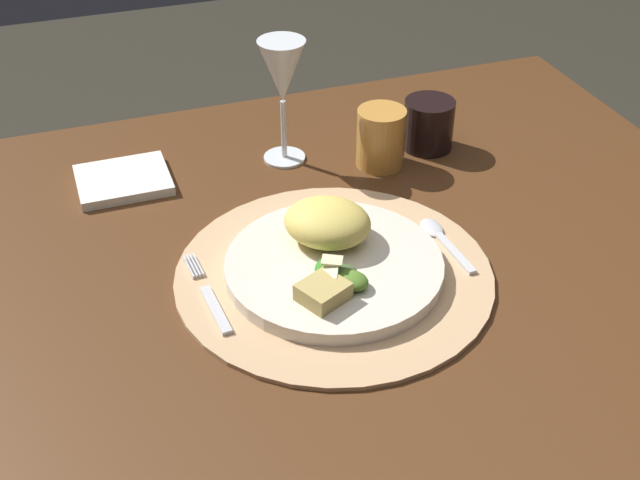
% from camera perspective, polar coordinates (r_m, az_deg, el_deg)
% --- Properties ---
extents(dining_table, '(1.11, 0.92, 0.76)m').
position_cam_1_polar(dining_table, '(1.16, 1.35, -8.50)').
color(dining_table, '#4E2D16').
rests_on(dining_table, ground).
extents(placemat, '(0.38, 0.38, 0.01)m').
position_cam_1_polar(placemat, '(1.01, 0.95, -2.34)').
color(placemat, tan).
rests_on(placemat, dining_table).
extents(dinner_plate, '(0.26, 0.26, 0.02)m').
position_cam_1_polar(dinner_plate, '(1.00, 0.95, -1.81)').
color(dinner_plate, silver).
rests_on(dinner_plate, placemat).
extents(pasta_serving, '(0.14, 0.14, 0.05)m').
position_cam_1_polar(pasta_serving, '(1.02, 0.51, 1.19)').
color(pasta_serving, '#E4C85C').
rests_on(pasta_serving, dinner_plate).
extents(salad_greens, '(0.09, 0.07, 0.03)m').
position_cam_1_polar(salad_greens, '(0.96, 1.00, -2.55)').
color(salad_greens, '#445A30').
rests_on(salad_greens, dinner_plate).
extents(bread_piece, '(0.06, 0.06, 0.02)m').
position_cam_1_polar(bread_piece, '(0.94, 0.20, -3.50)').
color(bread_piece, tan).
rests_on(bread_piece, dinner_plate).
extents(fork, '(0.02, 0.15, 0.00)m').
position_cam_1_polar(fork, '(0.98, -7.52, -3.78)').
color(fork, silver).
rests_on(fork, placemat).
extents(spoon, '(0.03, 0.12, 0.01)m').
position_cam_1_polar(spoon, '(1.08, 8.05, 0.28)').
color(spoon, silver).
rests_on(spoon, placemat).
extents(napkin, '(0.13, 0.11, 0.01)m').
position_cam_1_polar(napkin, '(1.21, -13.14, 3.96)').
color(napkin, white).
rests_on(napkin, dining_table).
extents(wine_glass, '(0.07, 0.07, 0.18)m').
position_cam_1_polar(wine_glass, '(1.18, -2.57, 11.03)').
color(wine_glass, silver).
rests_on(wine_glass, dining_table).
extents(amber_tumbler, '(0.07, 0.07, 0.09)m').
position_cam_1_polar(amber_tumbler, '(1.21, 4.13, 6.91)').
color(amber_tumbler, '#C68739').
rests_on(amber_tumbler, dining_table).
extents(dark_tumbler, '(0.07, 0.07, 0.08)m').
position_cam_1_polar(dark_tumbler, '(1.27, 7.34, 7.75)').
color(dark_tumbler, black).
rests_on(dark_tumbler, dining_table).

